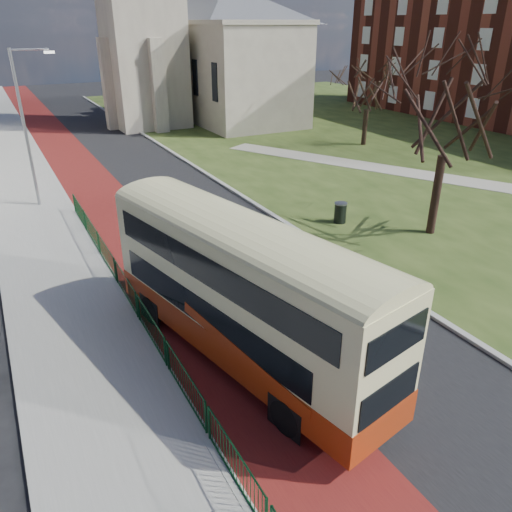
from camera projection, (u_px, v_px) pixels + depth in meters
ground at (271, 358)px, 15.15m from camera, size 160.00×160.00×0.00m
road_carriageway at (136, 182)px, 31.75m from camera, size 9.00×120.00×0.01m
bus_lane at (93, 188)px, 30.60m from camera, size 3.40×120.00×0.01m
pavement_west at (26, 196)px, 28.96m from camera, size 4.00×120.00×0.12m
kerb_west at (62, 191)px, 29.81m from camera, size 0.25×120.00×0.13m
kerb_east at (192, 165)px, 35.28m from camera, size 0.25×80.00×0.13m
grass_green at (405, 138)px, 43.76m from camera, size 40.00×80.00×0.04m
footpath at (467, 182)px, 31.61m from camera, size 18.84×32.82×0.03m
pedestrian_railing at (137, 306)px, 16.85m from camera, size 0.07×24.00×1.12m
streetlamp at (27, 121)px, 25.71m from camera, size 2.13×0.18×8.00m
bus at (241, 286)px, 14.17m from camera, size 4.51×10.56×4.30m
winter_tree_near at (453, 88)px, 21.24m from camera, size 7.36×7.36×9.63m
winter_tree_far at (369, 81)px, 39.11m from camera, size 5.51×5.51×7.26m
litter_bin at (340, 213)px, 25.07m from camera, size 0.79×0.79×1.04m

